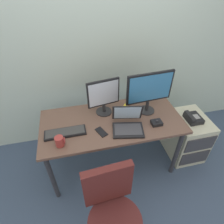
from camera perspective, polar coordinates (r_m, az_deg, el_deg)
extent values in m
plane|color=#3C4D67|center=(2.62, 0.00, -14.98)|extent=(8.00, 8.00, 0.00)
cube|color=#B5C9BC|center=(2.34, -4.21, 21.10)|extent=(6.00, 0.10, 2.80)
cube|color=brown|center=(2.06, 0.00, -2.90)|extent=(1.53, 0.71, 0.03)
cylinder|color=#2D2D33|center=(2.16, -17.56, -18.37)|extent=(0.05, 0.05, 0.73)
cylinder|color=#2D2D33|center=(2.37, 18.88, -11.61)|extent=(0.05, 0.05, 0.73)
cylinder|color=#2D2D33|center=(2.53, -17.41, -7.15)|extent=(0.05, 0.05, 0.73)
cylinder|color=#2D2D33|center=(2.72, 13.15, -2.38)|extent=(0.05, 0.05, 0.73)
cube|color=beige|center=(2.70, 21.33, -6.76)|extent=(0.42, 0.52, 0.60)
cube|color=#38383D|center=(2.47, 25.08, -8.83)|extent=(0.38, 0.01, 0.20)
cube|color=#38383D|center=(2.65, 23.58, -12.52)|extent=(0.38, 0.01, 0.20)
cube|color=black|center=(2.48, 23.31, -1.75)|extent=(0.17, 0.20, 0.06)
cube|color=black|center=(2.42, 22.41, -1.16)|extent=(0.05, 0.18, 0.04)
cube|color=gray|center=(2.46, 23.99, -1.28)|extent=(0.07, 0.08, 0.01)
cylinder|color=#522020|center=(1.76, 0.91, -30.49)|extent=(0.44, 0.44, 0.07)
cube|color=#521F1D|center=(1.60, -1.30, -20.89)|extent=(0.40, 0.09, 0.42)
cylinder|color=#262628|center=(2.22, 10.33, 0.53)|extent=(0.18, 0.18, 0.01)
cylinder|color=#262628|center=(2.17, 10.54, 1.97)|extent=(0.04, 0.04, 0.13)
cube|color=black|center=(2.04, 11.31, 7.23)|extent=(0.52, 0.06, 0.34)
cube|color=teal|center=(2.03, 11.49, 7.03)|extent=(0.47, 0.04, 0.30)
cylinder|color=#262628|center=(2.16, -2.43, 0.15)|extent=(0.18, 0.18, 0.01)
cylinder|color=#262628|center=(2.13, -2.47, 1.26)|extent=(0.04, 0.04, 0.09)
cube|color=black|center=(2.01, -2.62, 5.74)|extent=(0.36, 0.08, 0.30)
cube|color=silver|center=(2.00, -2.48, 5.54)|extent=(0.32, 0.06, 0.27)
cube|color=black|center=(1.96, -13.87, -6.06)|extent=(0.41, 0.14, 0.02)
cube|color=#353535|center=(1.95, -13.94, -5.77)|extent=(0.38, 0.12, 0.01)
cube|color=black|center=(1.94, 4.85, -5.46)|extent=(0.35, 0.28, 0.02)
cube|color=#38383D|center=(1.93, 4.87, -5.21)|extent=(0.30, 0.22, 0.00)
cube|color=black|center=(1.97, 4.63, -0.18)|extent=(0.32, 0.13, 0.21)
cube|color=silver|center=(1.96, 4.64, -0.29)|extent=(0.28, 0.11, 0.19)
cube|color=black|center=(2.05, 13.26, -3.17)|extent=(0.11, 0.09, 0.04)
sphere|color=#232328|center=(2.04, 13.37, -2.63)|extent=(0.04, 0.04, 0.04)
cylinder|color=#9E3330|center=(1.84, -15.53, -8.51)|extent=(0.08, 0.08, 0.10)
torus|color=maroon|center=(1.83, -14.15, -8.29)|extent=(0.01, 0.07, 0.07)
cube|color=black|center=(1.92, -3.23, -6.01)|extent=(0.12, 0.16, 0.01)
ellipsoid|color=yellow|center=(2.27, 4.92, 2.63)|extent=(0.18, 0.14, 0.04)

